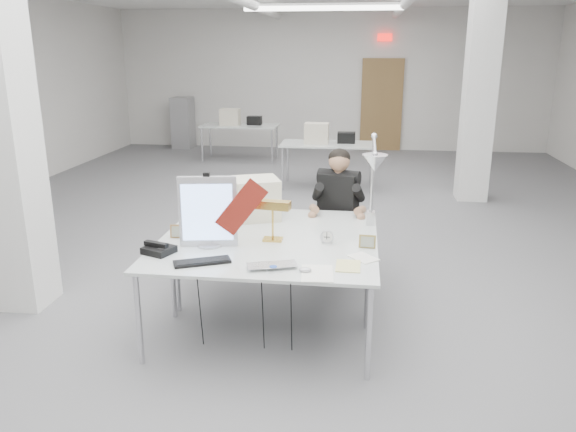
# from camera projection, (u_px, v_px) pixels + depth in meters

# --- Properties ---
(room_shell) EXTENTS (10.04, 14.04, 3.24)m
(room_shell) POSITION_uv_depth(u_px,v_px,m) (301.00, 102.00, 6.52)
(room_shell) COLOR #5E5D60
(room_shell) RESTS_ON ground
(desk_main) EXTENTS (1.80, 0.90, 0.02)m
(desk_main) POSITION_uv_depth(u_px,v_px,m) (260.00, 258.00, 4.29)
(desk_main) COLOR silver
(desk_main) RESTS_ON room_shell
(desk_second) EXTENTS (1.80, 0.90, 0.02)m
(desk_second) POSITION_uv_depth(u_px,v_px,m) (277.00, 223.00, 5.14)
(desk_second) COLOR silver
(desk_second) RESTS_ON room_shell
(bg_desk_a) EXTENTS (1.60, 0.80, 0.02)m
(bg_desk_a) POSITION_uv_depth(u_px,v_px,m) (328.00, 144.00, 9.50)
(bg_desk_a) COLOR silver
(bg_desk_a) RESTS_ON room_shell
(bg_desk_b) EXTENTS (1.60, 0.80, 0.02)m
(bg_desk_b) POSITION_uv_depth(u_px,v_px,m) (240.00, 126.00, 11.83)
(bg_desk_b) COLOR silver
(bg_desk_b) RESTS_ON room_shell
(filing_cabinet) EXTENTS (0.45, 0.55, 1.20)m
(filing_cabinet) POSITION_uv_depth(u_px,v_px,m) (183.00, 123.00, 13.46)
(filing_cabinet) COLOR gray
(filing_cabinet) RESTS_ON room_shell
(office_chair) EXTENTS (0.66, 0.66, 1.08)m
(office_chair) POSITION_uv_depth(u_px,v_px,m) (338.00, 225.00, 5.76)
(office_chair) COLOR black
(office_chair) RESTS_ON room_shell
(seated_person) EXTENTS (0.65, 0.73, 0.93)m
(seated_person) POSITION_uv_depth(u_px,v_px,m) (338.00, 193.00, 5.61)
(seated_person) COLOR black
(seated_person) RESTS_ON office_chair
(monitor) EXTENTS (0.46, 0.12, 0.57)m
(monitor) POSITION_uv_depth(u_px,v_px,m) (208.00, 212.00, 4.44)
(monitor) COLOR silver
(monitor) RESTS_ON desk_main
(pennant) EXTENTS (0.41, 0.15, 0.46)m
(pennant) POSITION_uv_depth(u_px,v_px,m) (242.00, 207.00, 4.35)
(pennant) COLOR maroon
(pennant) RESTS_ON monitor
(keyboard) EXTENTS (0.44, 0.30, 0.02)m
(keyboard) POSITION_uv_depth(u_px,v_px,m) (202.00, 262.00, 4.15)
(keyboard) COLOR black
(keyboard) RESTS_ON desk_main
(laptop) EXTENTS (0.42, 0.33, 0.03)m
(laptop) POSITION_uv_depth(u_px,v_px,m) (273.00, 269.00, 4.00)
(laptop) COLOR #A9A9AE
(laptop) RESTS_ON desk_main
(mouse) EXTENTS (0.10, 0.07, 0.04)m
(mouse) POSITION_uv_depth(u_px,v_px,m) (305.00, 270.00, 3.97)
(mouse) COLOR #AEAEB3
(mouse) RESTS_ON desk_main
(bankers_lamp) EXTENTS (0.29, 0.15, 0.31)m
(bankers_lamp) POSITION_uv_depth(u_px,v_px,m) (273.00, 223.00, 4.60)
(bankers_lamp) COLOR gold
(bankers_lamp) RESTS_ON desk_main
(desk_phone) EXTENTS (0.27, 0.26, 0.05)m
(desk_phone) POSITION_uv_depth(u_px,v_px,m) (159.00, 250.00, 4.35)
(desk_phone) COLOR black
(desk_phone) RESTS_ON desk_main
(picture_frame_left) EXTENTS (0.15, 0.05, 0.11)m
(picture_frame_left) POSITION_uv_depth(u_px,v_px,m) (179.00, 231.00, 4.70)
(picture_frame_left) COLOR #9D7443
(picture_frame_left) RESTS_ON desk_main
(picture_frame_right) EXTENTS (0.14, 0.04, 0.11)m
(picture_frame_right) POSITION_uv_depth(u_px,v_px,m) (367.00, 241.00, 4.46)
(picture_frame_right) COLOR olive
(picture_frame_right) RESTS_ON desk_main
(desk_clock) EXTENTS (0.11, 0.04, 0.11)m
(desk_clock) POSITION_uv_depth(u_px,v_px,m) (327.00, 237.00, 4.57)
(desk_clock) COLOR #BBBCC0
(desk_clock) RESTS_ON desk_main
(paper_stack_a) EXTENTS (0.25, 0.34, 0.01)m
(paper_stack_a) POSITION_uv_depth(u_px,v_px,m) (317.00, 273.00, 3.95)
(paper_stack_a) COLOR white
(paper_stack_a) RESTS_ON desk_main
(paper_stack_b) EXTENTS (0.18, 0.25, 0.01)m
(paper_stack_b) POSITION_uv_depth(u_px,v_px,m) (348.00, 266.00, 4.08)
(paper_stack_b) COLOR #E7DF8A
(paper_stack_b) RESTS_ON desk_main
(paper_stack_c) EXTENTS (0.26, 0.27, 0.01)m
(paper_stack_c) POSITION_uv_depth(u_px,v_px,m) (363.00, 258.00, 4.25)
(paper_stack_c) COLOR white
(paper_stack_c) RESTS_ON desk_main
(beige_monitor) EXTENTS (0.51, 0.50, 0.38)m
(beige_monitor) POSITION_uv_depth(u_px,v_px,m) (256.00, 198.00, 5.21)
(beige_monitor) COLOR beige
(beige_monitor) RESTS_ON desk_second
(architect_lamp) EXTENTS (0.30, 0.76, 0.96)m
(architect_lamp) POSITION_uv_depth(u_px,v_px,m) (373.00, 179.00, 4.70)
(architect_lamp) COLOR #B6B7BA
(architect_lamp) RESTS_ON desk_second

